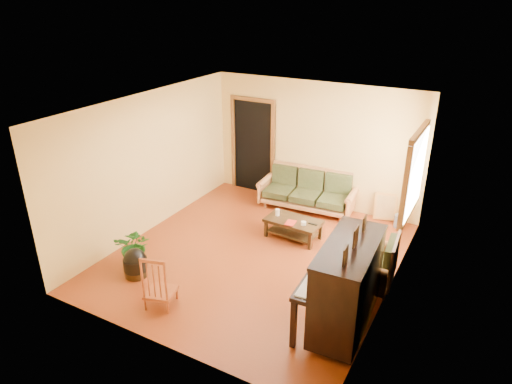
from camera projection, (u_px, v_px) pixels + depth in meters
The scene contains 16 objects.
floor at pixel (256, 255), 7.91m from camera, with size 5.00×5.00×0.00m, color #62230D.
doorway at pixel (253, 147), 10.12m from camera, with size 1.08×0.16×2.05m, color black.
window at pixel (415, 173), 7.36m from camera, with size 0.12×1.36×1.46m, color white.
sofa at pixel (307, 191), 9.42m from camera, with size 1.96×0.82×0.84m, color #A0643A.
coffee_table at pixel (293, 229), 8.41m from camera, with size 1.01×0.55×0.37m, color black.
armchair at pixel (370, 260), 6.97m from camera, with size 0.83×0.87×0.87m, color #A0643A.
piano at pixel (347, 288), 5.95m from camera, with size 0.87×1.47×1.30m, color black.
footstool at pixel (136, 266), 7.27m from camera, with size 0.38×0.38×0.36m, color black.
red_chair at pixel (159, 280), 6.50m from camera, with size 0.40×0.44×0.86m, color maroon.
leaning_frame at pixel (385, 206), 9.02m from camera, with size 0.44×0.10×0.59m, color gold.
ceramic_crock at pixel (399, 221), 8.80m from camera, with size 0.20×0.20×0.25m, color #315193.
potted_plant at pixel (135, 247), 7.53m from camera, with size 0.60×0.52×0.67m, color #175118.
book at pixel (286, 222), 8.22m from camera, with size 0.17×0.23×0.02m, color #A72416.
candle at pixel (278, 212), 8.47m from camera, with size 0.08×0.08×0.13m, color white.
glass_jar at pixel (303, 223), 8.14m from camera, with size 0.09×0.09×0.06m, color white.
remote at pixel (313, 224), 8.17m from camera, with size 0.16×0.04×0.02m, color black.
Camera 1 is at (3.27, -5.94, 4.20)m, focal length 32.00 mm.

